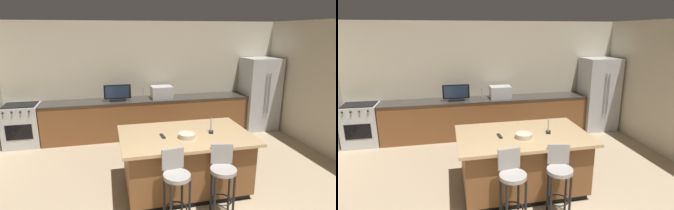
# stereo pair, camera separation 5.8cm
# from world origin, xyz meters

# --- Properties ---
(wall_back) EXTENTS (6.94, 0.12, 2.64)m
(wall_back) POSITION_xyz_m (0.00, 4.78, 1.32)
(wall_back) COLOR beige
(wall_back) RESTS_ON ground_plane
(counter_back) EXTENTS (4.74, 0.62, 0.90)m
(counter_back) POSITION_xyz_m (-0.05, 4.40, 0.45)
(counter_back) COLOR brown
(counter_back) RESTS_ON ground_plane
(kitchen_island) EXTENTS (1.97, 1.26, 0.91)m
(kitchen_island) POSITION_xyz_m (0.14, 1.99, 0.47)
(kitchen_island) COLOR black
(kitchen_island) RESTS_ON ground_plane
(refrigerator) EXTENTS (0.83, 0.76, 1.78)m
(refrigerator) POSITION_xyz_m (2.75, 4.34, 0.89)
(refrigerator) COLOR #B7BABF
(refrigerator) RESTS_ON ground_plane
(range_oven) EXTENTS (0.73, 0.63, 0.92)m
(range_oven) POSITION_xyz_m (-2.79, 4.40, 0.46)
(range_oven) COLOR #B7BABF
(range_oven) RESTS_ON ground_plane
(microwave) EXTENTS (0.48, 0.36, 0.28)m
(microwave) POSITION_xyz_m (0.26, 4.40, 1.04)
(microwave) COLOR #B7BABF
(microwave) RESTS_ON counter_back
(tv_monitor) EXTENTS (0.60, 0.16, 0.37)m
(tv_monitor) POSITION_xyz_m (-0.76, 4.35, 1.06)
(tv_monitor) COLOR black
(tv_monitor) RESTS_ON counter_back
(sink_faucet_back) EXTENTS (0.02, 0.02, 0.24)m
(sink_faucet_back) POSITION_xyz_m (-0.16, 4.50, 1.02)
(sink_faucet_back) COLOR #B2B2B7
(sink_faucet_back) RESTS_ON counter_back
(sink_faucet_island) EXTENTS (0.02, 0.02, 0.22)m
(sink_faucet_island) POSITION_xyz_m (0.54, 1.99, 1.02)
(sink_faucet_island) COLOR #B2B2B7
(sink_faucet_island) RESTS_ON kitchen_island
(bar_stool_left) EXTENTS (0.34, 0.35, 1.01)m
(bar_stool_left) POSITION_xyz_m (-0.21, 1.19, 0.61)
(bar_stool_left) COLOR gray
(bar_stool_left) RESTS_ON ground_plane
(bar_stool_right) EXTENTS (0.35, 0.36, 0.98)m
(bar_stool_right) POSITION_xyz_m (0.43, 1.24, 0.59)
(bar_stool_right) COLOR gray
(bar_stool_right) RESTS_ON ground_plane
(fruit_bowl) EXTENTS (0.25, 0.25, 0.07)m
(fruit_bowl) POSITION_xyz_m (0.11, 1.83, 0.95)
(fruit_bowl) COLOR beige
(fruit_bowl) RESTS_ON kitchen_island
(cell_phone) EXTENTS (0.12, 0.17, 0.01)m
(cell_phone) POSITION_xyz_m (0.54, 1.97, 0.92)
(cell_phone) COLOR black
(cell_phone) RESTS_ON kitchen_island
(tv_remote) EXTENTS (0.06, 0.17, 0.02)m
(tv_remote) POSITION_xyz_m (-0.22, 1.95, 0.92)
(tv_remote) COLOR black
(tv_remote) RESTS_ON kitchen_island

